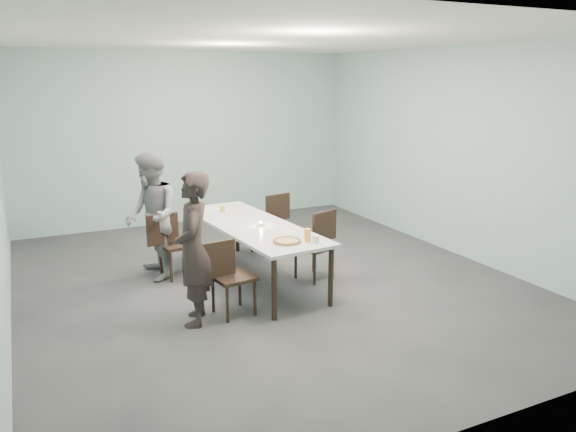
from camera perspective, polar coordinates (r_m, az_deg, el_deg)
name	(u,v)px	position (r m, az deg, el deg)	size (l,w,h in m)	color
ground	(269,281)	(7.29, -1.98, -6.65)	(7.00, 7.00, 0.00)	#333335
room_shell	(267,123)	(6.85, -2.12, 9.41)	(6.02, 7.02, 3.01)	#95BBB8
table	(252,228)	(7.15, -3.65, -1.25)	(1.12, 2.67, 0.75)	white
chair_near_left	(227,272)	(6.16, -6.25, -5.71)	(0.64, 0.47, 0.87)	black
chair_far_left	(171,241)	(7.44, -11.78, -2.46)	(0.64, 0.48, 0.87)	black
chair_near_right	(319,240)	(7.31, 3.13, -2.48)	(0.65, 0.53, 0.87)	black
chair_far_right	(272,219)	(8.36, -1.65, -0.35)	(0.64, 0.49, 0.87)	black
diner_near	(193,249)	(5.95, -9.58, -3.33)	(0.60, 0.39, 1.64)	black
diner_far	(152,216)	(7.40, -13.69, -0.02)	(0.81, 0.63, 1.66)	gray
pizza	(287,241)	(6.31, -0.11, -2.60)	(0.34, 0.34, 0.04)	white
side_plate	(290,233)	(6.70, 0.20, -1.74)	(0.18, 0.18, 0.01)	white
beer_glass	(308,235)	(6.36, 2.00, -1.96)	(0.08, 0.08, 0.15)	gold
water_tumbler	(316,239)	(6.30, 2.82, -2.39)	(0.08, 0.08, 0.09)	silver
tealight	(261,224)	(7.04, -2.74, -0.84)	(0.06, 0.06, 0.05)	silver
amber_tumbler	(223,209)	(7.80, -6.67, 0.71)	(0.07, 0.07, 0.08)	gold
menu	(216,210)	(7.95, -7.35, 0.66)	(0.30, 0.22, 0.01)	silver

